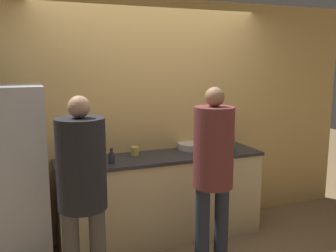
# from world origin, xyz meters

# --- Properties ---
(ground_plane) EXTENTS (14.00, 14.00, 0.00)m
(ground_plane) POSITION_xyz_m (0.00, 0.00, 0.00)
(ground_plane) COLOR #8C704C
(wall_back) EXTENTS (5.20, 0.06, 2.60)m
(wall_back) POSITION_xyz_m (0.00, 0.63, 1.30)
(wall_back) COLOR #E0B266
(wall_back) RESTS_ON ground_plane
(counter) EXTENTS (2.22, 0.61, 0.94)m
(counter) POSITION_xyz_m (0.00, 0.34, 0.47)
(counter) COLOR beige
(counter) RESTS_ON ground_plane
(refrigerator) EXTENTS (0.75, 0.70, 1.72)m
(refrigerator) POSITION_xyz_m (-1.55, 0.27, 0.86)
(refrigerator) COLOR #B7B7BC
(refrigerator) RESTS_ON ground_plane
(person_left) EXTENTS (0.38, 0.38, 1.68)m
(person_left) POSITION_xyz_m (-0.96, -0.51, 1.02)
(person_left) COLOR #4C4742
(person_left) RESTS_ON ground_plane
(person_center) EXTENTS (0.36, 0.36, 1.71)m
(person_center) POSITION_xyz_m (0.19, -0.47, 1.03)
(person_center) COLOR #232838
(person_center) RESTS_ON ground_plane
(fruit_bowl) EXTENTS (0.37, 0.37, 0.11)m
(fruit_bowl) POSITION_xyz_m (0.46, 0.49, 0.97)
(fruit_bowl) COLOR beige
(fruit_bowl) RESTS_ON counter
(utensil_crock) EXTENTS (0.12, 0.12, 0.30)m
(utensil_crock) POSITION_xyz_m (-0.85, 0.43, 1.00)
(utensil_crock) COLOR #ADA393
(utensil_crock) RESTS_ON counter
(bottle_green) EXTENTS (0.06, 0.06, 0.18)m
(bottle_green) POSITION_xyz_m (0.77, 0.14, 1.01)
(bottle_green) COLOR #236033
(bottle_green) RESTS_ON counter
(bottle_dark) EXTENTS (0.06, 0.06, 0.15)m
(bottle_dark) POSITION_xyz_m (-0.56, 0.23, 0.99)
(bottle_dark) COLOR #333338
(bottle_dark) RESTS_ON counter
(cup_yellow) EXTENTS (0.09, 0.09, 0.09)m
(cup_yellow) POSITION_xyz_m (-0.26, 0.45, 0.98)
(cup_yellow) COLOR gold
(cup_yellow) RESTS_ON counter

